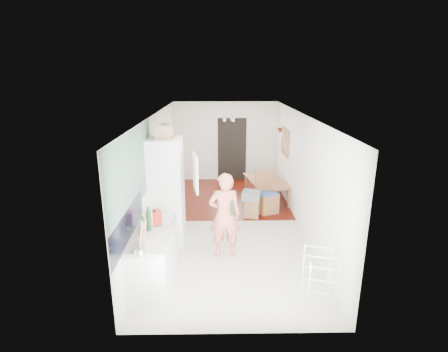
{
  "coord_description": "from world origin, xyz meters",
  "views": [
    {
      "loc": [
        -0.23,
        -7.37,
        3.36
      ],
      "look_at": [
        -0.1,
        0.2,
        1.1
      ],
      "focal_mm": 28.0,
      "sensor_mm": 36.0,
      "label": 1
    }
  ],
  "objects_px": {
    "stool": "(252,208)",
    "drying_rack": "(320,277)",
    "person": "(225,208)",
    "dining_table": "(267,191)",
    "dining_chair": "(267,192)"
  },
  "relations": [
    {
      "from": "person",
      "to": "stool",
      "type": "bearing_deg",
      "value": -114.3
    },
    {
      "from": "stool",
      "to": "dining_table",
      "type": "bearing_deg",
      "value": 66.41
    },
    {
      "from": "person",
      "to": "drying_rack",
      "type": "xyz_separation_m",
      "value": [
        1.4,
        -1.46,
        -0.53
      ]
    },
    {
      "from": "person",
      "to": "dining_table",
      "type": "distance_m",
      "value": 3.33
    },
    {
      "from": "drying_rack",
      "to": "dining_chair",
      "type": "bearing_deg",
      "value": 111.03
    },
    {
      "from": "dining_table",
      "to": "stool",
      "type": "height_order",
      "value": "dining_table"
    },
    {
      "from": "dining_chair",
      "to": "drying_rack",
      "type": "height_order",
      "value": "dining_chair"
    },
    {
      "from": "dining_chair",
      "to": "drying_rack",
      "type": "relative_size",
      "value": 1.22
    },
    {
      "from": "person",
      "to": "stool",
      "type": "xyz_separation_m",
      "value": [
        0.7,
        1.83,
        -0.74
      ]
    },
    {
      "from": "person",
      "to": "drying_rack",
      "type": "height_order",
      "value": "person"
    },
    {
      "from": "stool",
      "to": "drying_rack",
      "type": "xyz_separation_m",
      "value": [
        0.7,
        -3.29,
        0.21
      ]
    },
    {
      "from": "person",
      "to": "dining_table",
      "type": "height_order",
      "value": "person"
    },
    {
      "from": "person",
      "to": "dining_chair",
      "type": "xyz_separation_m",
      "value": [
        1.08,
        2.09,
        -0.44
      ]
    },
    {
      "from": "dining_table",
      "to": "dining_chair",
      "type": "bearing_deg",
      "value": 160.6
    },
    {
      "from": "stool",
      "to": "drying_rack",
      "type": "height_order",
      "value": "drying_rack"
    }
  ]
}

